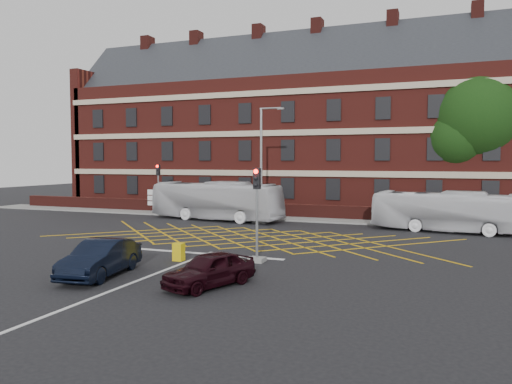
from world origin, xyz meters
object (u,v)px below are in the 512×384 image
(car_navy, at_px, (101,258))
(traffic_light_near, at_px, (257,223))
(car_maroon, at_px, (210,269))
(traffic_light_far, at_px, (158,193))
(direction_signs, at_px, (153,198))
(utility_cabinet, at_px, (179,252))
(deciduous_tree, at_px, (476,124))
(street_lamp, at_px, (262,184))
(bus_left, at_px, (216,201))
(bus_right, at_px, (448,212))

(car_navy, bearing_deg, traffic_light_near, 36.27)
(car_maroon, relative_size, traffic_light_far, 0.88)
(direction_signs, relative_size, utility_cabinet, 2.72)
(deciduous_tree, height_order, traffic_light_far, deciduous_tree)
(car_navy, xyz_separation_m, street_lamp, (0.05, 18.27, 2.15))
(bus_left, xyz_separation_m, utility_cabinet, (5.22, -14.78, -1.09))
(car_maroon, distance_m, direction_signs, 25.46)
(bus_left, xyz_separation_m, street_lamp, (3.91, -0.32, 1.37))
(car_navy, xyz_separation_m, traffic_light_far, (-10.59, 21.05, 1.04))
(bus_right, bearing_deg, direction_signs, 92.28)
(traffic_light_far, bearing_deg, car_maroon, -53.72)
(bus_left, relative_size, traffic_light_near, 2.52)
(traffic_light_near, xyz_separation_m, street_lamp, (-4.76, 13.41, 1.11))
(traffic_light_near, height_order, street_lamp, street_lamp)
(street_lamp, xyz_separation_m, direction_signs, (-10.68, 2.05, -1.49))
(bus_left, xyz_separation_m, traffic_light_far, (-6.73, 2.46, 0.27))
(car_navy, xyz_separation_m, traffic_light_near, (4.81, 4.86, 1.04))
(direction_signs, bearing_deg, traffic_light_far, 86.33)
(bus_right, xyz_separation_m, utility_cabinet, (-11.53, -14.35, -0.92))
(car_navy, relative_size, street_lamp, 0.52)
(deciduous_tree, distance_m, direction_signs, 27.08)
(car_navy, bearing_deg, traffic_light_far, 107.67)
(deciduous_tree, bearing_deg, traffic_light_far, -165.94)
(bus_left, distance_m, bus_right, 16.75)
(bus_left, xyz_separation_m, direction_signs, (-6.77, 1.73, -0.12))
(traffic_light_far, bearing_deg, street_lamp, -14.62)
(bus_right, distance_m, deciduous_tree, 11.26)
(car_navy, bearing_deg, direction_signs, 108.59)
(street_lamp, distance_m, direction_signs, 10.98)
(traffic_light_far, height_order, utility_cabinet, traffic_light_far)
(utility_cabinet, bearing_deg, traffic_light_far, 124.71)
(car_maroon, height_order, deciduous_tree, deciduous_tree)
(car_maroon, height_order, street_lamp, street_lamp)
(traffic_light_far, bearing_deg, utility_cabinet, -55.29)
(bus_left, xyz_separation_m, traffic_light_near, (8.68, -13.73, 0.27))
(bus_right, bearing_deg, bus_left, 96.05)
(bus_right, height_order, deciduous_tree, deciduous_tree)
(car_navy, height_order, direction_signs, direction_signs)
(bus_right, relative_size, street_lamp, 1.13)
(car_navy, relative_size, utility_cabinet, 5.41)
(bus_left, xyz_separation_m, deciduous_tree, (18.65, 8.81, 5.97))
(bus_left, height_order, car_maroon, bus_left)
(deciduous_tree, height_order, street_lamp, deciduous_tree)
(car_maroon, relative_size, direction_signs, 1.70)
(car_navy, xyz_separation_m, direction_signs, (-10.64, 20.32, 0.66))
(bus_right, height_order, car_navy, bus_right)
(traffic_light_near, height_order, traffic_light_far, same)
(bus_right, relative_size, car_navy, 2.17)
(direction_signs, bearing_deg, deciduous_tree, 15.57)
(traffic_light_near, height_order, utility_cabinet, traffic_light_near)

